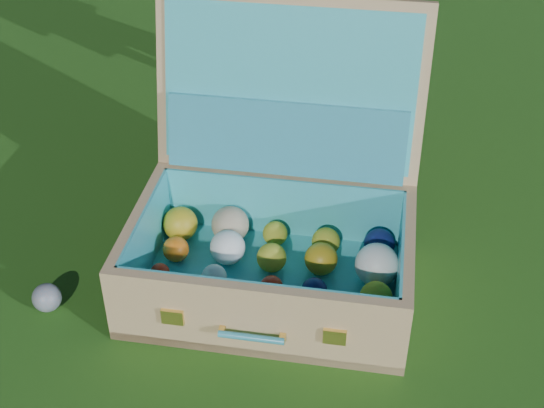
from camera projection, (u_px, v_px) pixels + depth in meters
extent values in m
plane|color=#215114|center=(207.00, 298.00, 1.88)|extent=(60.00, 60.00, 0.00)
sphere|color=teal|center=(47.00, 298.00, 1.83)|extent=(0.07, 0.07, 0.07)
cube|color=tan|center=(270.00, 287.00, 1.90)|extent=(0.73, 0.53, 0.02)
cube|color=tan|center=(254.00, 321.00, 1.67)|extent=(0.68, 0.10, 0.20)
cube|color=tan|center=(284.00, 208.00, 2.01)|extent=(0.68, 0.10, 0.20)
cube|color=tan|center=(141.00, 246.00, 1.89)|extent=(0.07, 0.40, 0.20)
cube|color=tan|center=(406.00, 274.00, 1.80)|extent=(0.07, 0.40, 0.20)
cube|color=teal|center=(270.00, 282.00, 1.89)|extent=(0.67, 0.47, 0.01)
cube|color=teal|center=(255.00, 312.00, 1.68)|extent=(0.63, 0.08, 0.18)
cube|color=teal|center=(283.00, 208.00, 1.99)|extent=(0.63, 0.08, 0.18)
cube|color=teal|center=(146.00, 242.00, 1.88)|extent=(0.05, 0.40, 0.18)
cube|color=teal|center=(399.00, 270.00, 1.79)|extent=(0.05, 0.40, 0.18)
cube|color=tan|center=(290.00, 86.00, 1.90)|extent=(0.69, 0.22, 0.45)
cube|color=teal|center=(289.00, 89.00, 1.88)|extent=(0.64, 0.17, 0.39)
cube|color=teal|center=(286.00, 139.00, 1.91)|extent=(0.61, 0.13, 0.19)
cube|color=#F2C659|center=(172.00, 317.00, 1.68)|extent=(0.05, 0.01, 0.04)
cube|color=#F2C659|center=(335.00, 337.00, 1.64)|extent=(0.05, 0.01, 0.04)
cylinder|color=teal|center=(251.00, 338.00, 1.66)|extent=(0.15, 0.03, 0.02)
cube|color=#F2C659|center=(222.00, 331.00, 1.67)|extent=(0.02, 0.02, 0.01)
cube|color=#F2C659|center=(282.00, 338.00, 1.66)|extent=(0.02, 0.02, 0.01)
sphere|color=gold|center=(151.00, 296.00, 1.79)|extent=(0.07, 0.07, 0.07)
sphere|color=orange|center=(203.00, 304.00, 1.77)|extent=(0.06, 0.06, 0.06)
sphere|color=tan|center=(262.00, 311.00, 1.75)|extent=(0.07, 0.07, 0.07)
sphere|color=gold|center=(313.00, 312.00, 1.74)|extent=(0.08, 0.08, 0.08)
sphere|color=orange|center=(366.00, 326.00, 1.72)|extent=(0.06, 0.06, 0.06)
sphere|color=red|center=(160.00, 273.00, 1.87)|extent=(0.05, 0.05, 0.05)
sphere|color=white|center=(214.00, 277.00, 1.85)|extent=(0.06, 0.06, 0.06)
sphere|color=red|center=(271.00, 287.00, 1.83)|extent=(0.06, 0.06, 0.06)
sphere|color=#0F184E|center=(314.00, 291.00, 1.81)|extent=(0.06, 0.06, 0.06)
sphere|color=gold|center=(376.00, 298.00, 1.78)|extent=(0.08, 0.08, 0.08)
sphere|color=orange|center=(176.00, 249.00, 1.93)|extent=(0.07, 0.07, 0.07)
sphere|color=white|center=(228.00, 247.00, 1.92)|extent=(0.09, 0.09, 0.09)
sphere|color=gold|center=(272.00, 258.00, 1.90)|extent=(0.08, 0.08, 0.08)
sphere|color=#B89418|center=(321.00, 259.00, 1.89)|extent=(0.08, 0.08, 0.08)
sphere|color=white|center=(377.00, 265.00, 1.85)|extent=(0.11, 0.11, 0.11)
sphere|color=#B89418|center=(180.00, 224.00, 2.00)|extent=(0.09, 0.09, 0.09)
sphere|color=tan|center=(230.00, 225.00, 1.99)|extent=(0.10, 0.10, 0.10)
sphere|color=gold|center=(275.00, 233.00, 1.99)|extent=(0.07, 0.07, 0.07)
sphere|color=gold|center=(326.00, 242.00, 1.95)|extent=(0.07, 0.07, 0.07)
sphere|color=#0F184E|center=(379.00, 244.00, 1.94)|extent=(0.08, 0.08, 0.08)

